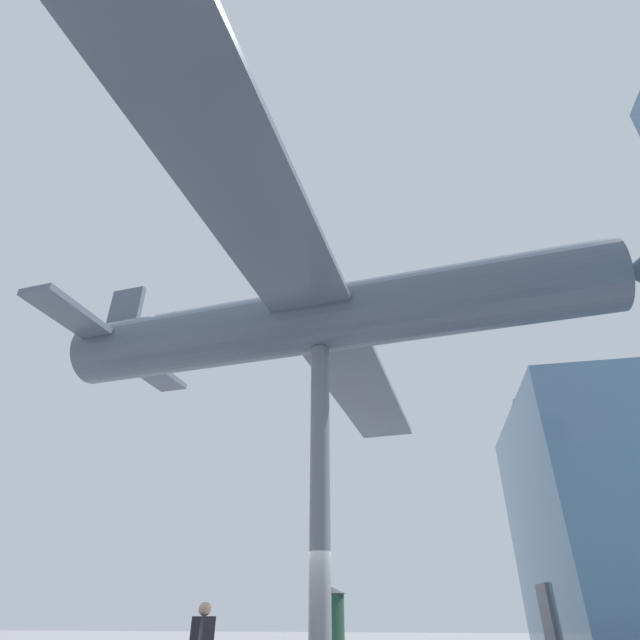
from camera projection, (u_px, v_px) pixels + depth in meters
name	position (u px, v px, depth m)	size (l,w,h in m)	color
support_pylon_central	(320.00, 495.00, 11.12)	(0.46, 0.46, 7.30)	slate
suspended_airplane	(326.00, 319.00, 13.39)	(20.71, 16.11, 3.11)	#4C5666
info_kiosk	(331.00, 623.00, 16.34)	(1.04, 1.04, 2.18)	#234733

